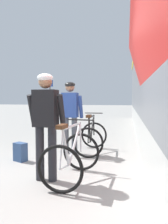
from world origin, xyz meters
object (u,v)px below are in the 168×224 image
(bicycle_near_black, at_px, (91,137))
(cyclist_far_in_dark, at_px, (46,117))
(platform_sign_post, at_px, (50,93))
(backpack_on_platform, at_px, (20,152))
(bicycle_far_silver, at_px, (72,157))
(cyclist_near_in_blue, at_px, (70,111))

(bicycle_near_black, bearing_deg, cyclist_far_in_dark, -102.66)
(bicycle_near_black, distance_m, platform_sign_post, 5.11)
(backpack_on_platform, bearing_deg, bicycle_near_black, 58.78)
(bicycle_far_silver, xyz_separation_m, backpack_on_platform, (-1.38, 0.82, -0.20))
(bicycle_far_silver, xyz_separation_m, platform_sign_post, (-2.67, 6.01, 1.22))
(bicycle_far_silver, distance_m, platform_sign_post, 6.69)
(cyclist_far_in_dark, height_order, bicycle_far_silver, cyclist_far_in_dark)
(bicycle_near_black, height_order, platform_sign_post, platform_sign_post)
(backpack_on_platform, distance_m, platform_sign_post, 5.53)
(cyclist_near_in_blue, distance_m, platform_sign_post, 4.88)
(cyclist_far_in_dark, relative_size, bicycle_far_silver, 1.57)
(cyclist_near_in_blue, distance_m, bicycle_near_black, 0.84)
(cyclist_near_in_blue, bearing_deg, platform_sign_post, 116.66)
(bicycle_near_black, bearing_deg, platform_sign_post, 122.67)
(cyclist_near_in_blue, height_order, platform_sign_post, platform_sign_post)
(cyclist_far_in_dark, height_order, platform_sign_post, platform_sign_post)
(platform_sign_post, bearing_deg, cyclist_near_in_blue, -63.34)
(cyclist_far_in_dark, height_order, bicycle_near_black, cyclist_far_in_dark)
(cyclist_near_in_blue, relative_size, cyclist_far_in_dark, 1.00)
(cyclist_near_in_blue, xyz_separation_m, bicycle_far_silver, (0.49, -1.68, -0.65))
(bicycle_far_silver, bearing_deg, backpack_on_platform, 149.27)
(platform_sign_post, bearing_deg, bicycle_near_black, -57.33)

